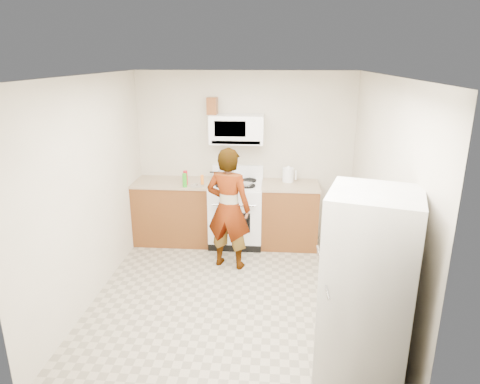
# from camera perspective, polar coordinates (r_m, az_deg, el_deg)

# --- Properties ---
(floor) EXTENTS (3.60, 3.60, 0.00)m
(floor) POSITION_cam_1_polar(r_m,az_deg,el_deg) (5.20, -0.84, -13.47)
(floor) COLOR gray
(floor) RESTS_ON ground
(back_wall) EXTENTS (3.20, 0.02, 2.50)m
(back_wall) POSITION_cam_1_polar(r_m,az_deg,el_deg) (6.40, 0.63, 4.67)
(back_wall) COLOR beige
(back_wall) RESTS_ON floor
(right_wall) EXTENTS (0.02, 3.60, 2.50)m
(right_wall) POSITION_cam_1_polar(r_m,az_deg,el_deg) (4.80, 18.35, -0.70)
(right_wall) COLOR beige
(right_wall) RESTS_ON floor
(cabinet_left) EXTENTS (1.12, 0.62, 0.90)m
(cabinet_left) POSITION_cam_1_polar(r_m,az_deg,el_deg) (6.50, -8.78, -2.70)
(cabinet_left) COLOR brown
(cabinet_left) RESTS_ON floor
(counter_left) EXTENTS (1.14, 0.64, 0.03)m
(counter_left) POSITION_cam_1_polar(r_m,az_deg,el_deg) (6.35, -8.97, 1.25)
(counter_left) COLOR tan
(counter_left) RESTS_ON cabinet_left
(cabinet_right) EXTENTS (0.80, 0.62, 0.90)m
(cabinet_right) POSITION_cam_1_polar(r_m,az_deg,el_deg) (6.33, 6.57, -3.15)
(cabinet_right) COLOR brown
(cabinet_right) RESTS_ON floor
(counter_right) EXTENTS (0.82, 0.64, 0.03)m
(counter_right) POSITION_cam_1_polar(r_m,az_deg,el_deg) (6.18, 6.72, 0.90)
(counter_right) COLOR tan
(counter_right) RESTS_ON cabinet_right
(gas_range) EXTENTS (0.76, 0.65, 1.13)m
(gas_range) POSITION_cam_1_polar(r_m,az_deg,el_deg) (6.33, -0.49, -2.70)
(gas_range) COLOR white
(gas_range) RESTS_ON floor
(microwave) EXTENTS (0.76, 0.38, 0.40)m
(microwave) POSITION_cam_1_polar(r_m,az_deg,el_deg) (6.14, -0.41, 8.40)
(microwave) COLOR white
(microwave) RESTS_ON back_wall
(person) EXTENTS (0.67, 0.52, 1.62)m
(person) POSITION_cam_1_polar(r_m,az_deg,el_deg) (5.52, -1.54, -2.25)
(person) COLOR tan
(person) RESTS_ON floor
(fridge) EXTENTS (0.87, 0.87, 1.70)m
(fridge) POSITION_cam_1_polar(r_m,az_deg,el_deg) (3.76, 16.56, -12.43)
(fridge) COLOR silver
(fridge) RESTS_ON floor
(kettle) EXTENTS (0.18, 0.18, 0.20)m
(kettle) POSITION_cam_1_polar(r_m,az_deg,el_deg) (6.28, 6.43, 2.29)
(kettle) COLOR white
(kettle) RESTS_ON counter_right
(jug) EXTENTS (0.15, 0.15, 0.24)m
(jug) POSITION_cam_1_polar(r_m,az_deg,el_deg) (6.16, -3.71, 11.39)
(jug) COLOR brown
(jug) RESTS_ON microwave
(saucepan) EXTENTS (0.30, 0.30, 0.12)m
(saucepan) POSITION_cam_1_polar(r_m,az_deg,el_deg) (6.31, -1.84, 2.27)
(saucepan) COLOR #B0B0B5
(saucepan) RESTS_ON gas_range
(tray) EXTENTS (0.29, 0.23, 0.05)m
(tray) POSITION_cam_1_polar(r_m,az_deg,el_deg) (6.05, 0.35, 1.02)
(tray) COLOR white
(tray) RESTS_ON gas_range
(bottle_spray) EXTENTS (0.07, 0.07, 0.20)m
(bottle_spray) POSITION_cam_1_polar(r_m,az_deg,el_deg) (6.13, -7.29, 1.89)
(bottle_spray) COLOR #B80D1B
(bottle_spray) RESTS_ON counter_left
(bottle_hot_sauce) EXTENTS (0.06, 0.06, 0.14)m
(bottle_hot_sauce) POSITION_cam_1_polar(r_m,az_deg,el_deg) (6.12, -5.07, 1.63)
(bottle_hot_sauce) COLOR orange
(bottle_hot_sauce) RESTS_ON counter_left
(bottle_green_cap) EXTENTS (0.07, 0.07, 0.19)m
(bottle_green_cap) POSITION_cam_1_polar(r_m,az_deg,el_deg) (6.02, -7.40, 1.55)
(bottle_green_cap) COLOR #20931A
(bottle_green_cap) RESTS_ON counter_left
(pot_lid) EXTENTS (0.25, 0.25, 0.01)m
(pot_lid) POSITION_cam_1_polar(r_m,az_deg,el_deg) (6.07, -5.76, 0.84)
(pot_lid) COLOR white
(pot_lid) RESTS_ON counter_left
(broom) EXTENTS (0.24, 0.14, 1.15)m
(broom) POSITION_cam_1_polar(r_m,az_deg,el_deg) (5.93, 14.92, -3.76)
(broom) COLOR silver
(broom) RESTS_ON floor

